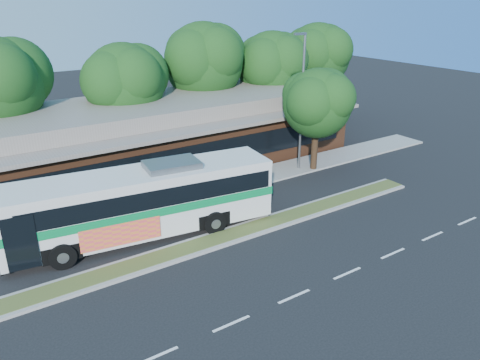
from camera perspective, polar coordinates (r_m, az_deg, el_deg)
The scene contains 12 objects.
ground at distance 22.85m, azimuth -1.53°, elevation -7.89°, with size 120.00×120.00×0.00m, color black.
median_strip at distance 23.26m, azimuth -2.33°, elevation -7.12°, with size 26.00×1.10×0.15m, color #405524.
sidewalk at distance 27.87m, azimuth -8.60°, elevation -2.27°, with size 44.00×2.60×0.12m, color gray.
plaza_building at distance 32.92m, azimuth -13.81°, elevation 4.98°, with size 33.20×11.20×4.45m.
lamp_post at distance 31.08m, azimuth 7.51°, elevation 9.72°, with size 0.93×0.18×9.07m.
tree_bg_b at distance 33.60m, azimuth -27.10°, elevation 10.63°, with size 6.69×6.00×9.00m.
tree_bg_c at distance 34.59m, azimuth -13.42°, elevation 11.72°, with size 6.24×5.60×8.26m.
tree_bg_d at distance 38.36m, azimuth -3.96°, elevation 14.44°, with size 6.91×6.20×9.37m.
tree_bg_e at distance 40.93m, azimuth 4.27°, elevation 13.94°, with size 6.47×5.80×8.50m.
tree_bg_f at distance 45.53m, azimuth 9.68°, elevation 14.90°, with size 6.69×6.00×8.92m.
transit_bus at distance 23.28m, azimuth -11.78°, elevation -2.15°, with size 13.34×4.50×3.68m.
sidewalk_tree at distance 31.56m, azimuth 9.73°, elevation 9.48°, with size 5.09×4.56×6.92m.
Camera 1 is at (-10.53, -16.82, 11.33)m, focal length 35.00 mm.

